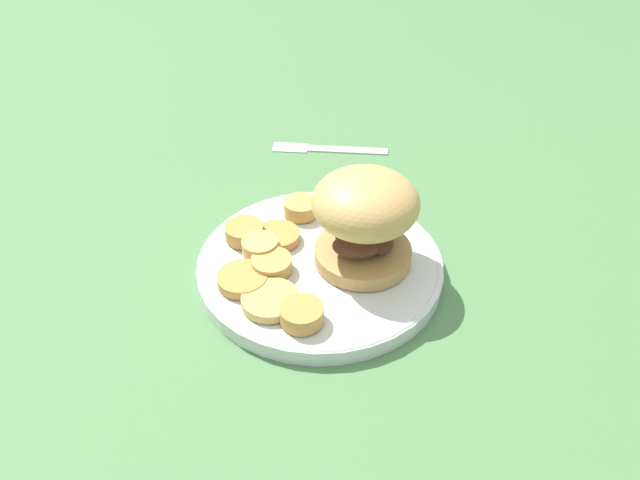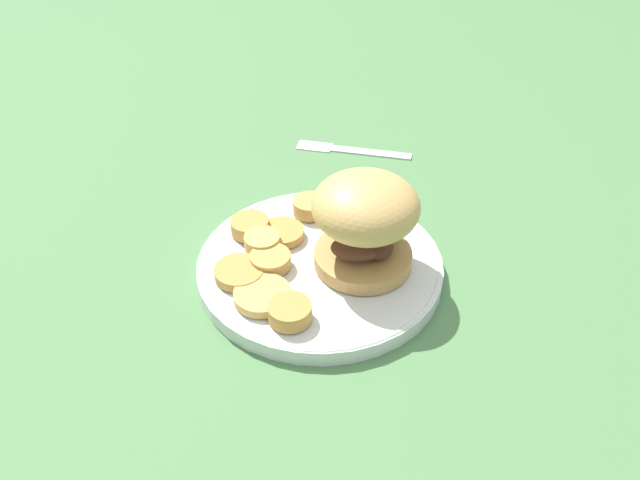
{
  "view_description": "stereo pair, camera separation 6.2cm",
  "coord_description": "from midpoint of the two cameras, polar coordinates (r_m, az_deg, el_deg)",
  "views": [
    {
      "loc": [
        -0.28,
        0.39,
        0.43
      ],
      "look_at": [
        0.0,
        0.0,
        0.04
      ],
      "focal_mm": 35.0,
      "sensor_mm": 36.0,
      "label": 1
    },
    {
      "loc": [
        -0.33,
        0.35,
        0.43
      ],
      "look_at": [
        0.0,
        0.0,
        0.04
      ],
      "focal_mm": 35.0,
      "sensor_mm": 36.0,
      "label": 2
    }
  ],
  "objects": [
    {
      "name": "potato_round_6",
      "position": [
        0.62,
        -7.29,
        -2.33
      ],
      "size": [
        0.04,
        0.04,
        0.01
      ],
      "primitive_type": "cylinder",
      "color": "tan",
      "rests_on": "dinner_plate"
    },
    {
      "name": "sandwich",
      "position": [
        0.6,
        1.28,
        2.09
      ],
      "size": [
        0.1,
        0.11,
        0.1
      ],
      "color": "tan",
      "rests_on": "dinner_plate"
    },
    {
      "name": "potato_round_5",
      "position": [
        0.69,
        -4.32,
        2.89
      ],
      "size": [
        0.04,
        0.04,
        0.02
      ],
      "primitive_type": "cylinder",
      "color": "tan",
      "rests_on": "dinner_plate"
    },
    {
      "name": "potato_round_0",
      "position": [
        0.64,
        -8.26,
        -0.75
      ],
      "size": [
        0.04,
        0.04,
        0.02
      ],
      "primitive_type": "cylinder",
      "color": "tan",
      "rests_on": "dinner_plate"
    },
    {
      "name": "ground_plane",
      "position": [
        0.65,
        -2.74,
        -3.11
      ],
      "size": [
        4.0,
        4.0,
        0.0
      ],
      "primitive_type": "plane",
      "color": "#4C7A47"
    },
    {
      "name": "potato_round_3",
      "position": [
        0.61,
        -9.99,
        -3.66
      ],
      "size": [
        0.05,
        0.05,
        0.01
      ],
      "primitive_type": "cylinder",
      "color": "#BC8942",
      "rests_on": "dinner_plate"
    },
    {
      "name": "potato_round_7",
      "position": [
        0.66,
        -6.71,
        0.18
      ],
      "size": [
        0.05,
        0.05,
        0.01
      ],
      "primitive_type": "cylinder",
      "color": "#BC8942",
      "rests_on": "dinner_plate"
    },
    {
      "name": "potato_round_4",
      "position": [
        0.57,
        -4.83,
        -6.92
      ],
      "size": [
        0.04,
        0.04,
        0.02
      ],
      "primitive_type": "cylinder",
      "color": "#BC8942",
      "rests_on": "dinner_plate"
    },
    {
      "name": "dinner_plate",
      "position": [
        0.64,
        -2.77,
        -2.43
      ],
      "size": [
        0.25,
        0.25,
        0.02
      ],
      "color": "silver",
      "rests_on": "ground_plane"
    },
    {
      "name": "fork",
      "position": [
        0.85,
        -1.38,
        8.29
      ],
      "size": [
        0.14,
        0.1,
        0.0
      ],
      "color": "silver",
      "rests_on": "ground_plane"
    },
    {
      "name": "potato_round_1",
      "position": [
        0.66,
        -9.6,
        0.63
      ],
      "size": [
        0.04,
        0.04,
        0.02
      ],
      "primitive_type": "cylinder",
      "color": "#BC8942",
      "rests_on": "dinner_plate"
    },
    {
      "name": "potato_round_2",
      "position": [
        0.59,
        -7.39,
        -5.71
      ],
      "size": [
        0.05,
        0.05,
        0.01
      ],
      "primitive_type": "cylinder",
      "color": "tan",
      "rests_on": "dinner_plate"
    }
  ]
}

